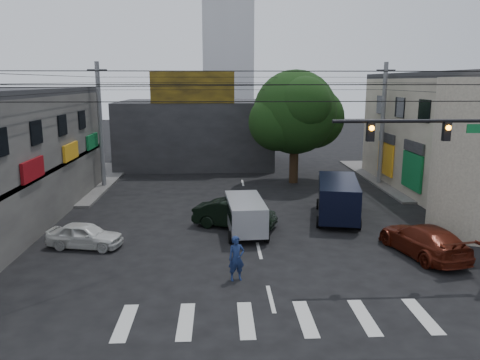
{
  "coord_description": "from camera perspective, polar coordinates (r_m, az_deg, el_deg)",
  "views": [
    {
      "loc": [
        -1.86,
        -18.76,
        7.8
      ],
      "look_at": [
        -0.81,
        4.0,
        2.98
      ],
      "focal_mm": 35.0,
      "sensor_mm": 36.0,
      "label": 1
    }
  ],
  "objects": [
    {
      "name": "ground",
      "position": [
        20.4,
        2.83,
        -10.56
      ],
      "size": [
        160.0,
        160.0,
        0.0
      ],
      "primitive_type": "plane",
      "color": "black",
      "rests_on": "ground"
    },
    {
      "name": "sidewalk_far_left",
      "position": [
        40.88,
        -25.84,
        -0.17
      ],
      "size": [
        16.0,
        16.0,
        0.15
      ],
      "primitive_type": "cube",
      "color": "#514F4C",
      "rests_on": "ground"
    },
    {
      "name": "sidewalk_far_right",
      "position": [
        42.48,
        25.28,
        0.3
      ],
      "size": [
        16.0,
        16.0,
        0.15
      ],
      "primitive_type": "cube",
      "color": "#514F4C",
      "rests_on": "ground"
    },
    {
      "name": "corner_column",
      "position": [
        26.41,
        26.55,
        2.4
      ],
      "size": [
        4.0,
        4.0,
        8.0
      ],
      "primitive_type": "cylinder",
      "color": "gray",
      "rests_on": "ground"
    },
    {
      "name": "building_far",
      "position": [
        45.06,
        -5.38,
        5.77
      ],
      "size": [
        14.0,
        10.0,
        6.0
      ],
      "primitive_type": "cube",
      "color": "#232326",
      "rests_on": "ground"
    },
    {
      "name": "billboard",
      "position": [
        39.92,
        -5.83,
        11.16
      ],
      "size": [
        7.0,
        0.3,
        2.6
      ],
      "primitive_type": "cube",
      "color": "olive",
      "rests_on": "building_far"
    },
    {
      "name": "tower_distant",
      "position": [
        89.91,
        -1.52,
        21.02
      ],
      "size": [
        9.0,
        9.0,
        44.0
      ],
      "primitive_type": "cube",
      "color": "silver",
      "rests_on": "ground"
    },
    {
      "name": "street_tree",
      "position": [
        36.31,
        6.72,
        8.18
      ],
      "size": [
        6.4,
        6.4,
        8.7
      ],
      "color": "black",
      "rests_on": "ground"
    },
    {
      "name": "traffic_gantry",
      "position": [
        20.44,
        25.7,
        2.4
      ],
      "size": [
        7.1,
        0.35,
        7.2
      ],
      "color": "black",
      "rests_on": "ground"
    },
    {
      "name": "utility_pole_far_left",
      "position": [
        35.96,
        -16.64,
        6.33
      ],
      "size": [
        0.32,
        0.32,
        9.2
      ],
      "primitive_type": "cylinder",
      "color": "#59595B",
      "rests_on": "ground"
    },
    {
      "name": "utility_pole_far_right",
      "position": [
        37.03,
        16.98,
        6.46
      ],
      "size": [
        0.32,
        0.32,
        9.2
      ],
      "primitive_type": "cylinder",
      "color": "#59595B",
      "rests_on": "ground"
    },
    {
      "name": "dark_sedan",
      "position": [
        25.48,
        -0.65,
        -4.16
      ],
      "size": [
        4.36,
        5.45,
        1.47
      ],
      "primitive_type": "imported",
      "rotation": [
        0.0,
        0.0,
        1.23
      ],
      "color": "black",
      "rests_on": "ground"
    },
    {
      "name": "white_compact",
      "position": [
        23.64,
        -18.39,
        -6.4
      ],
      "size": [
        2.83,
        4.13,
        1.22
      ],
      "primitive_type": "imported",
      "rotation": [
        0.0,
        0.0,
        1.37
      ],
      "color": "silver",
      "rests_on": "ground"
    },
    {
      "name": "maroon_sedan",
      "position": [
        23.02,
        21.42,
        -6.82
      ],
      "size": [
        4.16,
        5.86,
        1.45
      ],
      "primitive_type": "imported",
      "rotation": [
        0.0,
        0.0,
        3.36
      ],
      "color": "#4A150A",
      "rests_on": "ground"
    },
    {
      "name": "silver_minivan",
      "position": [
        24.37,
        0.65,
        -4.48
      ],
      "size": [
        4.47,
        2.31,
        1.83
      ],
      "primitive_type": null,
      "rotation": [
        0.0,
        0.0,
        1.63
      ],
      "color": "#9E9FA6",
      "rests_on": "ground"
    },
    {
      "name": "navy_van",
      "position": [
        27.5,
        11.83,
        -2.36
      ],
      "size": [
        6.51,
        4.42,
        2.26
      ],
      "primitive_type": null,
      "rotation": [
        0.0,
        0.0,
        1.36
      ],
      "color": "black",
      "rests_on": "ground"
    },
    {
      "name": "traffic_officer",
      "position": [
        18.82,
        -0.44,
        -9.53
      ],
      "size": [
        0.89,
        0.78,
        1.83
      ],
      "primitive_type": "imported",
      "rotation": [
        0.0,
        0.0,
        0.27
      ],
      "color": "#16244E",
      "rests_on": "ground"
    }
  ]
}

